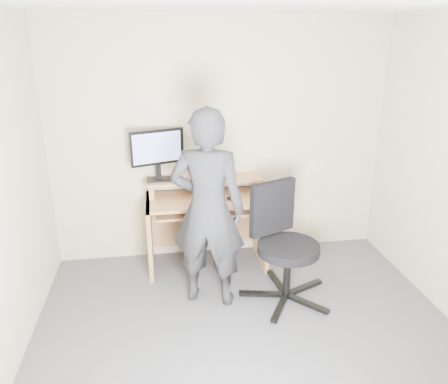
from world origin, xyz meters
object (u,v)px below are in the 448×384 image
object	(u,v)px
person	(208,210)
office_chair	(283,239)
desk	(205,213)
monitor	(157,150)

from	to	relation	value
person	office_chair	bearing A→B (deg)	-166.13
desk	person	world-z (taller)	person
monitor	person	bearing A→B (deg)	-82.30
monitor	office_chair	xyz separation A→B (m)	(1.07, -0.84, -0.65)
desk	monitor	xyz separation A→B (m)	(-0.46, 0.07, 0.67)
desk	office_chair	world-z (taller)	office_chair
monitor	person	size ratio (longest dim) A/B	0.30
person	desk	bearing A→B (deg)	-77.17
desk	monitor	bearing A→B (deg)	171.10
office_chair	person	distance (m)	0.74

